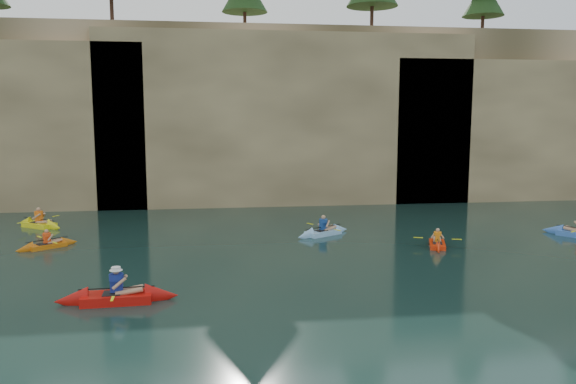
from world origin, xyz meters
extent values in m
plane|color=black|center=(0.00, 0.00, 0.00)|extent=(160.00, 160.00, 0.00)
cube|color=tan|center=(0.00, 30.00, 6.00)|extent=(70.00, 16.00, 12.00)
cube|color=tan|center=(2.00, 22.60, 5.70)|extent=(24.00, 2.40, 11.40)
cube|color=tan|center=(22.00, 22.60, 4.92)|extent=(26.00, 2.40, 9.84)
cube|color=black|center=(-4.00, 21.95, 1.60)|extent=(3.50, 1.00, 3.20)
cube|color=black|center=(10.00, 21.95, 2.25)|extent=(5.00, 1.00, 4.50)
cube|color=red|center=(-6.00, 3.67, 0.17)|extent=(2.95, 1.04, 0.33)
cone|color=red|center=(-4.63, 3.73, 0.17)|extent=(1.07, 0.92, 0.87)
cone|color=red|center=(-7.37, 3.60, 0.17)|extent=(1.07, 0.92, 0.87)
cube|color=black|center=(-6.15, 3.66, 0.30)|extent=(0.57, 0.57, 0.04)
cube|color=navy|center=(-6.00, 3.67, 0.62)|extent=(0.39, 0.26, 0.55)
sphere|color=tan|center=(-6.00, 3.67, 1.02)|extent=(0.23, 0.23, 0.23)
cylinder|color=black|center=(-6.00, 3.67, 0.47)|extent=(2.32, 0.14, 0.04)
cube|color=#FBF915|center=(-6.05, 4.72, 0.47)|extent=(0.10, 0.42, 0.02)
cube|color=#FBF915|center=(-5.95, 2.61, 0.47)|extent=(0.10, 0.42, 0.02)
cylinder|color=white|center=(-6.00, 3.67, 1.06)|extent=(0.40, 0.40, 0.11)
cube|color=orange|center=(-10.26, 11.61, 0.12)|extent=(2.08, 1.81, 0.23)
cone|color=orange|center=(-9.47, 12.22, 0.12)|extent=(0.98, 0.96, 0.63)
cone|color=orange|center=(-11.05, 11.01, 0.12)|extent=(0.98, 0.96, 0.63)
cube|color=black|center=(-10.38, 11.52, 0.20)|extent=(0.68, 0.65, 0.04)
cube|color=#F84C14|center=(-10.26, 11.61, 0.44)|extent=(0.34, 0.32, 0.42)
sphere|color=tan|center=(-10.26, 11.61, 0.75)|extent=(0.18, 0.18, 0.18)
cylinder|color=black|center=(-10.26, 11.61, 0.37)|extent=(1.51, 1.16, 0.04)
cube|color=#FBF915|center=(-10.77, 12.27, 0.37)|extent=(0.32, 0.38, 0.02)
cube|color=#FBF915|center=(-9.75, 10.95, 0.37)|extent=(0.32, 0.38, 0.02)
cube|color=red|center=(6.91, 9.52, 0.12)|extent=(1.36, 2.28, 0.23)
cone|color=red|center=(7.26, 10.49, 0.12)|extent=(0.85, 0.94, 0.63)
cone|color=red|center=(6.57, 8.55, 0.12)|extent=(0.85, 0.94, 0.63)
cube|color=black|center=(6.86, 9.38, 0.20)|extent=(0.56, 0.65, 0.04)
cube|color=orange|center=(6.91, 9.52, 0.44)|extent=(0.27, 0.33, 0.42)
sphere|color=tan|center=(6.91, 9.52, 0.75)|extent=(0.18, 0.18, 0.18)
cylinder|color=black|center=(6.91, 9.52, 0.37)|extent=(0.66, 1.77, 0.04)
cube|color=#FBF915|center=(6.13, 9.80, 0.37)|extent=(0.42, 0.22, 0.02)
cube|color=#FBF915|center=(7.70, 9.24, 0.37)|extent=(0.42, 0.22, 0.02)
cube|color=yellow|center=(-12.00, 16.51, 0.14)|extent=(2.46, 2.09, 0.29)
cone|color=yellow|center=(-11.06, 15.84, 0.14)|extent=(1.16, 1.14, 0.79)
cone|color=yellow|center=(-12.93, 17.18, 0.14)|extent=(1.16, 1.14, 0.79)
cube|color=black|center=(-12.12, 16.59, 0.26)|extent=(0.73, 0.72, 0.04)
cube|color=orange|center=(-12.00, 16.51, 0.56)|extent=(0.43, 0.40, 0.53)
sphere|color=tan|center=(-12.00, 16.51, 0.94)|extent=(0.22, 0.22, 0.22)
cylinder|color=black|center=(-12.00, 16.51, 0.43)|extent=(1.91, 1.38, 0.04)
cube|color=#FBF915|center=(-11.38, 17.37, 0.43)|extent=(0.31, 0.39, 0.02)
cube|color=#FBF915|center=(-12.62, 15.64, 0.43)|extent=(0.31, 0.39, 0.02)
cube|color=#98CEFF|center=(2.35, 12.60, 0.14)|extent=(2.54, 1.94, 0.27)
cone|color=#98CEFF|center=(3.36, 13.20, 0.14)|extent=(1.14, 1.09, 0.74)
cone|color=#98CEFF|center=(1.34, 11.99, 0.14)|extent=(1.14, 1.09, 0.74)
cube|color=black|center=(2.22, 12.52, 0.24)|extent=(0.71, 0.68, 0.04)
cube|color=navy|center=(2.35, 12.60, 0.53)|extent=(0.40, 0.36, 0.50)
sphere|color=tan|center=(2.35, 12.60, 0.89)|extent=(0.21, 0.21, 0.21)
cylinder|color=black|center=(2.35, 12.60, 0.41)|extent=(1.91, 1.16, 0.04)
cube|color=#FBF915|center=(1.84, 13.45, 0.41)|extent=(0.28, 0.40, 0.02)
cube|color=#FBF915|center=(2.86, 11.74, 0.41)|extent=(0.28, 0.40, 0.02)
cone|color=#3F75D8|center=(13.75, 11.53, 0.15)|extent=(1.23, 1.28, 0.79)
cube|color=#FBF915|center=(13.66, 9.81, 0.43)|extent=(0.39, 0.31, 0.02)
camera|label=1|loc=(-2.99, -13.81, 5.79)|focal=35.00mm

